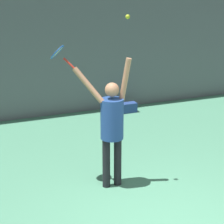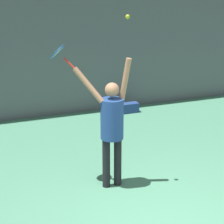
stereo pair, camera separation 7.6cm
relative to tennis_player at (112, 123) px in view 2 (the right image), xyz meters
The scene contains 5 objects.
back_wall 4.47m from the tennis_player, 87.17° to the left, with size 18.00×0.10×5.00m.
tennis_player is the anchor object (origin of this frame).
tennis_racket 1.41m from the tennis_player, 150.46° to the left, with size 0.42×0.37×0.38m.
tennis_ball 1.71m from the tennis_player, 22.06° to the right, with size 0.07×0.07×0.07m.
equipment_bag 4.26m from the tennis_player, 62.48° to the left, with size 0.63×0.24×0.26m.
Camera 2 is at (-2.54, -4.06, 3.31)m, focal length 65.00 mm.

